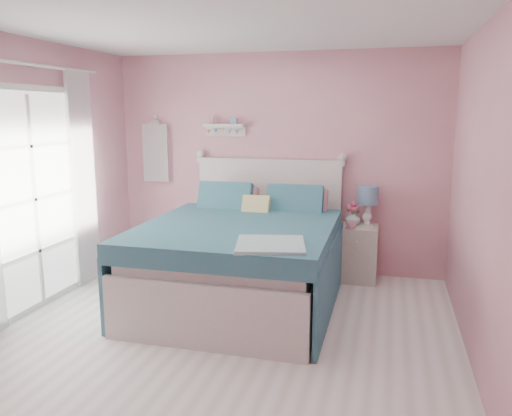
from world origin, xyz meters
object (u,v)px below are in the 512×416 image
at_px(bed, 243,259).
at_px(nightstand, 357,253).
at_px(table_lamp, 368,198).
at_px(vase, 353,218).
at_px(teacup, 350,225).

height_order(bed, nightstand, bed).
xyz_separation_m(bed, table_lamp, (1.18, 0.99, 0.52)).
bearing_deg(table_lamp, vase, -171.46).
bearing_deg(vase, table_lamp, 8.54).
height_order(table_lamp, teacup, table_lamp).
distance_m(bed, table_lamp, 1.63).
xyz_separation_m(bed, nightstand, (1.09, 0.93, -0.12)).
bearing_deg(teacup, bed, -142.24).
distance_m(vase, teacup, 0.19).
height_order(nightstand, vase, vase).
bearing_deg(teacup, nightstand, 61.55).
bearing_deg(teacup, table_lamp, 50.05).
height_order(table_lamp, vase, table_lamp).
xyz_separation_m(table_lamp, vase, (-0.16, -0.02, -0.23)).
bearing_deg(table_lamp, bed, -140.15).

